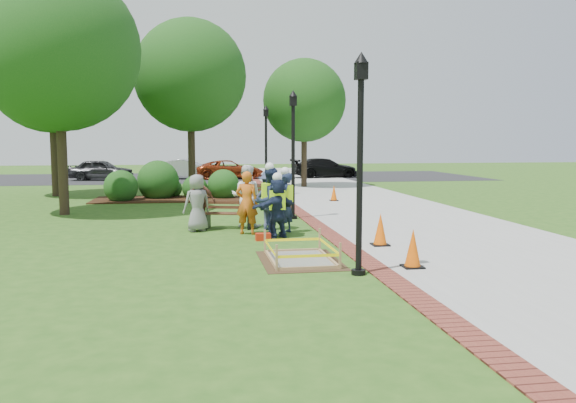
{
  "coord_description": "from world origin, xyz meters",
  "views": [
    {
      "loc": [
        -1.72,
        -13.39,
        2.59
      ],
      "look_at": [
        0.5,
        1.2,
        1.0
      ],
      "focal_mm": 35.0,
      "sensor_mm": 36.0,
      "label": 1
    }
  ],
  "objects": [
    {
      "name": "parked_car_a",
      "position": [
        -8.37,
        25.2,
        0.0
      ],
      "size": [
        2.68,
        4.91,
        1.52
      ],
      "primitive_type": "imported",
      "rotation": [
        0.0,
        0.0,
        1.43
      ],
      "color": "#262629",
      "rests_on": "ground"
    },
    {
      "name": "cone_front",
      "position": [
        2.5,
        -2.64,
        0.39
      ],
      "size": [
        0.41,
        0.41,
        0.82
      ],
      "color": "black",
      "rests_on": "ground"
    },
    {
      "name": "tree_back",
      "position": [
        -2.28,
        16.29,
        5.93
      ],
      "size": [
        5.75,
        5.75,
        8.82
      ],
      "color": "#3D2D1E",
      "rests_on": "ground"
    },
    {
      "name": "bench_near",
      "position": [
        -0.98,
        3.21,
        0.25
      ],
      "size": [
        1.55,
        0.86,
        0.8
      ],
      "color": "#53311C",
      "rests_on": "ground"
    },
    {
      "name": "shrub_d",
      "position": [
        -0.8,
        12.17,
        0.0
      ],
      "size": [
        1.42,
        1.42,
        1.42
      ],
      "primitive_type": "sphere",
      "color": "#184B15",
      "rests_on": "ground"
    },
    {
      "name": "tree_far",
      "position": [
        -8.61,
        14.37,
        5.87
      ],
      "size": [
        5.83,
        5.83,
        8.79
      ],
      "color": "#3D2D1E",
      "rests_on": "ground"
    },
    {
      "name": "hivis_worker_b",
      "position": [
        0.56,
        2.16,
        0.93
      ],
      "size": [
        0.62,
        0.65,
        1.87
      ],
      "color": "#181D40",
      "rests_on": "ground"
    },
    {
      "name": "casual_person_a",
      "position": [
        -1.9,
        2.83,
        0.82
      ],
      "size": [
        0.62,
        0.52,
        1.65
      ],
      "color": "gray",
      "rests_on": "ground"
    },
    {
      "name": "casual_person_b",
      "position": [
        -0.52,
        2.1,
        0.88
      ],
      "size": [
        0.65,
        0.53,
        1.76
      ],
      "color": "#CF5D18",
      "rests_on": "ground"
    },
    {
      "name": "brick_edging",
      "position": [
        1.75,
        10.0,
        0.01
      ],
      "size": [
        0.5,
        60.0,
        0.03
      ],
      "primitive_type": "cube",
      "color": "maroon",
      "rests_on": "ground"
    },
    {
      "name": "cone_far",
      "position": [
        3.89,
        10.2,
        0.34
      ],
      "size": [
        0.35,
        0.35,
        0.7
      ],
      "color": "black",
      "rests_on": "ground"
    },
    {
      "name": "bench_far",
      "position": [
        0.96,
        9.34,
        0.25
      ],
      "size": [
        1.53,
        0.82,
        0.79
      ],
      "color": "brown",
      "rests_on": "ground"
    },
    {
      "name": "shrub_e",
      "position": [
        -3.15,
        13.25,
        0.0
      ],
      "size": [
        0.91,
        0.91,
        0.91
      ],
      "primitive_type": "sphere",
      "color": "#184B15",
      "rests_on": "ground"
    },
    {
      "name": "parked_car_c",
      "position": [
        0.12,
        25.38,
        0.0
      ],
      "size": [
        2.1,
        4.4,
        1.4
      ],
      "primitive_type": "imported",
      "rotation": [
        0.0,
        0.0,
        1.62
      ],
      "color": "maroon",
      "rests_on": "ground"
    },
    {
      "name": "tree_right",
      "position": [
        3.96,
        17.87,
        4.84
      ],
      "size": [
        4.64,
        4.64,
        7.17
      ],
      "color": "#3D2D1E",
      "rests_on": "ground"
    },
    {
      "name": "casual_person_e",
      "position": [
        0.19,
        2.78,
        0.87
      ],
      "size": [
        0.65,
        0.54,
        1.74
      ],
      "color": "#323C58",
      "rests_on": "ground"
    },
    {
      "name": "parking_lot",
      "position": [
        0.0,
        27.0,
        0.0
      ],
      "size": [
        36.0,
        12.0,
        0.01
      ],
      "primitive_type": "cube",
      "color": "black",
      "rests_on": "ground"
    },
    {
      "name": "hivis_worker_c",
      "position": [
        0.06,
        1.64,
        1.0
      ],
      "size": [
        0.71,
        0.62,
        2.02
      ],
      "color": "#16183A",
      "rests_on": "ground"
    },
    {
      "name": "tree_left",
      "position": [
        -6.58,
        7.28,
        5.72
      ],
      "size": [
        5.61,
        5.61,
        8.53
      ],
      "color": "#3D2D1E",
      "rests_on": "ground"
    },
    {
      "name": "hivis_worker_a",
      "position": [
        0.23,
        1.36,
        0.88
      ],
      "size": [
        0.61,
        0.58,
        1.76
      ],
      "color": "#17223D",
      "rests_on": "ground"
    },
    {
      "name": "shrub_b",
      "position": [
        -3.73,
        12.54,
        0.0
      ],
      "size": [
        1.87,
        1.87,
        1.87
      ],
      "primitive_type": "sphere",
      "color": "#184B15",
      "rests_on": "ground"
    },
    {
      "name": "casual_person_c",
      "position": [
        -0.44,
        3.4,
        0.94
      ],
      "size": [
        0.69,
        0.55,
        1.88
      ],
      "color": "white",
      "rests_on": "ground"
    },
    {
      "name": "cone_back",
      "position": [
        2.6,
        -0.18,
        0.4
      ],
      "size": [
        0.42,
        0.42,
        0.82
      ],
      "color": "black",
      "rests_on": "ground"
    },
    {
      "name": "toolbox",
      "position": [
        -0.19,
        1.04,
        0.1
      ],
      "size": [
        0.4,
        0.24,
        0.19
      ],
      "primitive_type": "cube",
      "rotation": [
        0.0,
        0.0,
        0.07
      ],
      "color": "red",
      "rests_on": "ground"
    },
    {
      "name": "mulch_bed",
      "position": [
        -3.0,
        12.0,
        0.02
      ],
      "size": [
        7.0,
        3.0,
        0.05
      ],
      "primitive_type": "cube",
      "color": "#381E0F",
      "rests_on": "ground"
    },
    {
      "name": "lamp_near",
      "position": [
        1.25,
        -3.0,
        2.48
      ],
      "size": [
        0.28,
        0.28,
        4.26
      ],
      "color": "black",
      "rests_on": "ground"
    },
    {
      "name": "shrub_c",
      "position": [
        -2.08,
        12.08,
        0.0
      ],
      "size": [
        1.14,
        1.14,
        1.14
      ],
      "primitive_type": "sphere",
      "color": "#184B15",
      "rests_on": "ground"
    },
    {
      "name": "wet_concrete_pad",
      "position": [
        0.34,
        -1.57,
        0.23
      ],
      "size": [
        1.73,
        2.32,
        0.55
      ],
      "color": "#47331E",
      "rests_on": "ground"
    },
    {
      "name": "parked_car_d",
      "position": [
        6.89,
        25.69,
        0.0
      ],
      "size": [
        2.52,
        4.8,
        1.5
      ],
      "primitive_type": "imported",
      "rotation": [
        0.0,
        0.0,
        1.69
      ],
      "color": "black",
      "rests_on": "ground"
    },
    {
      "name": "shrub_a",
      "position": [
        -5.23,
        11.61,
        0.0
      ],
      "size": [
        1.46,
        1.46,
        1.46
      ],
      "primitive_type": "sphere",
      "color": "#184B15",
      "rests_on": "ground"
    },
    {
      "name": "sidewalk",
      "position": [
        5.0,
        10.0,
        0.01
      ],
      "size": [
        6.0,
        60.0,
        0.02
      ],
      "primitive_type": "cube",
      "color": "#9E9E99",
      "rests_on": "ground"
    },
    {
      "name": "lamp_mid",
      "position": [
        1.25,
        5.0,
        2.48
      ],
      "size": [
        0.28,
        0.28,
        4.26
      ],
      "color": "black",
      "rests_on": "ground"
    },
    {
      "name": "casual_person_d",
      "position": [
        -1.8,
        3.22,
        0.81
      ],
      "size": [
        0.61,
        0.52,
        1.63
      ],
      "color": "brown",
      "rests_on": "ground"
    },
    {
      "name": "parked_car_b",
      "position": [
        -2.79,
        25.6,
        0.0
      ],
      "size": [
        2.89,
        4.86,
        1.48
      ],
      "primitive_type": "imported",
      "rotation": [
        0.0,
        0.0,
        1.36
      ],
      "color": "#B1B1B7",
      "rests_on": "ground"
    },
    {
      "name": "ground",
      "position": [
        0.0,
        0.0,
        0.0
      ],
      "size": [
        100.0,
        100.0,
        0.0
      ],
      "primitive_type": "plane",
      "color": "#285116",
      "rests_on": "ground"
    },
    {
      "name": "lamp_far",
      "position": [
        1.25,
        13.0,
        2.48
      ],
      "size": [
        0.28,
        0.28,
        4.26
      ],
      "color": "black",
      "rests_on": "ground"
    }
  ]
}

